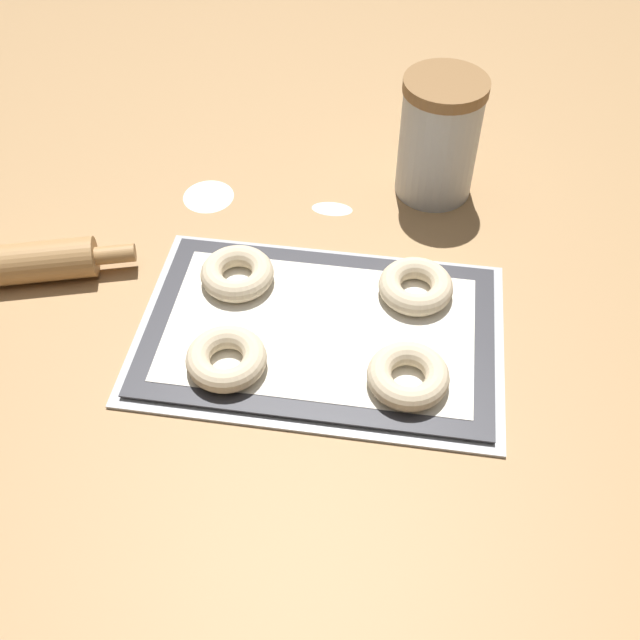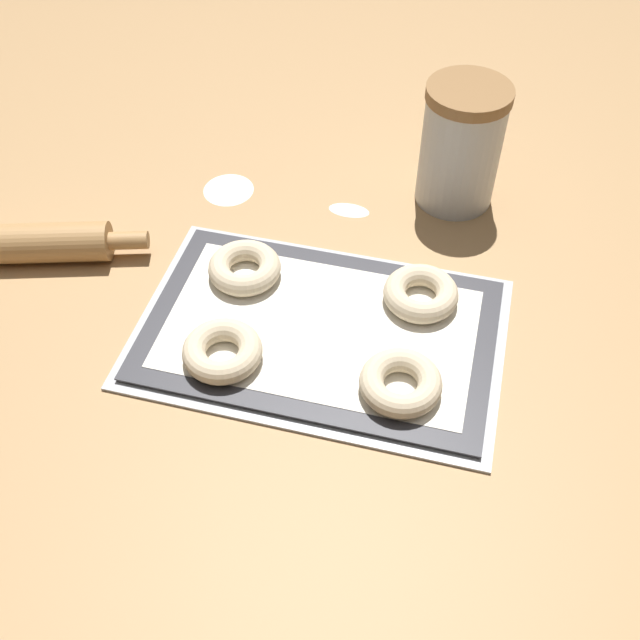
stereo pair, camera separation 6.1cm
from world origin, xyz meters
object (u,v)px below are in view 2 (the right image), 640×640
baking_tray (320,332)px  bagel_back_left (245,268)px  flour_canister (461,145)px  bagel_back_right (421,293)px  bagel_front_right (401,383)px  bagel_front_left (222,351)px

baking_tray → bagel_back_left: (-0.11, 0.06, 0.02)m
flour_canister → bagel_back_right: bearing=-93.0°
bagel_back_left → flour_canister: bearing=45.3°
bagel_front_right → flour_canister: 0.37m
bagel_front_left → flour_canister: 0.44m
bagel_back_left → bagel_front_right: bearing=-30.3°
baking_tray → bagel_front_right: size_ratio=4.75×
baking_tray → bagel_front_left: bagel_front_left is taller
bagel_front_right → bagel_back_left: same height
bagel_back_left → bagel_back_right: (0.22, 0.01, 0.00)m
bagel_back_left → bagel_back_right: size_ratio=1.00×
bagel_front_right → bagel_back_left: bearing=149.7°
bagel_front_right → bagel_back_right: size_ratio=1.00×
bagel_front_right → bagel_front_left: bearing=-178.4°
baking_tray → bagel_front_right: (0.11, -0.07, 0.02)m
baking_tray → bagel_back_left: bearing=151.4°
flour_canister → bagel_front_left: bearing=-120.2°
bagel_front_left → bagel_front_right: same height
bagel_front_right → bagel_back_right: 0.14m
bagel_back_left → baking_tray: bearing=-28.6°
baking_tray → bagel_front_right: bagel_front_right is taller
baking_tray → bagel_front_left: size_ratio=4.75×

